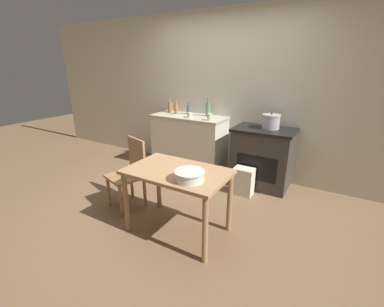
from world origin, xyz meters
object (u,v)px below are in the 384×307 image
bottle_mid_left (176,109)px  bottle_center_left (189,110)px  stove (262,157)px  stock_pot (271,121)px  work_table (177,180)px  bottle_left (170,107)px  cup_center_right (190,115)px  cup_center (210,117)px  bottle_far_left (208,109)px  mixing_bowl_large (190,175)px  chair (130,171)px  flour_sack (243,181)px

bottle_mid_left → bottle_center_left: size_ratio=1.05×
stove → stock_pot: stock_pot is taller
work_table → bottle_left: bearing=126.8°
bottle_left → cup_center_right: (0.56, -0.25, -0.06)m
stove → work_table: stove is taller
cup_center → bottle_far_left: bearing=121.7°
mixing_bowl_large → cup_center: (-0.59, 1.58, 0.22)m
bottle_left → cup_center_right: bottle_left is taller
mixing_bowl_large → bottle_left: bearing=129.3°
bottle_left → cup_center_right: 0.61m
chair → stock_pot: bearing=65.0°
chair → bottle_center_left: bearing=110.5°
work_table → cup_center: (-0.36, 1.44, 0.38)m
stock_pot → mixing_bowl_large: (-0.28, -1.76, -0.21)m
flour_sack → mixing_bowl_large: mixing_bowl_large is taller
bottle_far_left → cup_center_right: (-0.20, -0.26, -0.07)m
work_table → cup_center_right: size_ratio=12.88×
mixing_bowl_large → cup_center_right: cup_center_right is taller
flour_sack → bottle_far_left: (-0.86, 0.56, 0.86)m
work_table → cup_center_right: bearing=116.5°
cup_center → cup_center_right: (-0.37, 0.03, -0.01)m
stock_pot → bottle_left: (-1.81, 0.10, 0.05)m
mixing_bowl_large → cup_center_right: 1.89m
stove → work_table: bearing=-105.7°
chair → cup_center: cup_center is taller
bottle_far_left → cup_center_right: size_ratio=3.65×
flour_sack → mixing_bowl_large: (-0.09, -1.31, 0.58)m
work_table → stock_pot: stock_pot is taller
stock_pot → mixing_bowl_large: stock_pot is taller
stove → cup_center_right: 1.30m
stock_pot → mixing_bowl_large: bearing=-99.1°
bottle_center_left → stove: bearing=-5.9°
stove → mixing_bowl_large: bearing=-97.0°
work_table → chair: bearing=169.0°
flour_sack → bottle_left: bearing=161.0°
stove → chair: (-1.27, -1.43, 0.02)m
flour_sack → cup_center: size_ratio=3.76×
stove → work_table: (-0.45, -1.59, 0.17)m
bottle_mid_left → cup_center_right: bottle_mid_left is taller
work_table → cup_center: size_ratio=10.12×
flour_sack → cup_center_right: cup_center_right is taller
stove → bottle_center_left: bottle_center_left is taller
bottle_far_left → mixing_bowl_large: bearing=-67.6°
bottle_left → cup_center: bottle_left is taller
stove → bottle_mid_left: 1.66m
stove → mixing_bowl_large: stove is taller
stove → work_table: 1.66m
stove → bottle_left: 1.84m
bottle_far_left → bottle_center_left: (-0.37, -0.00, -0.04)m
bottle_far_left → cup_center: bearing=-58.3°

